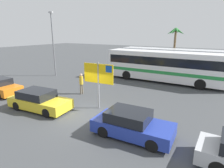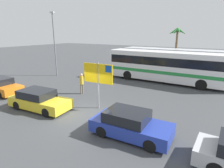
% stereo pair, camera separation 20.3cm
% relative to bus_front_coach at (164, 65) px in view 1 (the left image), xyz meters
% --- Properties ---
extents(ground, '(120.00, 120.00, 0.00)m').
position_rel_bus_front_coach_xyz_m(ground, '(-1.74, -10.86, -1.78)').
color(ground, '#424447').
extents(bus_front_coach, '(12.03, 2.49, 3.17)m').
position_rel_bus_front_coach_xyz_m(bus_front_coach, '(0.00, 0.00, 0.00)').
color(bus_front_coach, white).
rests_on(bus_front_coach, ground).
extents(bus_rear_coach, '(12.03, 2.49, 3.17)m').
position_rel_bus_front_coach_xyz_m(bus_rear_coach, '(-0.11, 3.55, 0.00)').
color(bus_rear_coach, silver).
rests_on(bus_rear_coach, ground).
extents(ferry_sign, '(2.20, 0.21, 3.20)m').
position_rel_bus_front_coach_xyz_m(ferry_sign, '(-1.65, -9.45, 0.54)').
color(ferry_sign, gray).
rests_on(ferry_sign, ground).
extents(car_blue, '(4.07, 1.95, 1.32)m').
position_rel_bus_front_coach_xyz_m(car_blue, '(1.79, -11.59, -1.15)').
color(car_blue, '#23389E').
rests_on(car_blue, ground).
extents(car_yellow, '(4.42, 2.15, 1.32)m').
position_rel_bus_front_coach_xyz_m(car_yellow, '(-5.05, -11.69, -1.15)').
color(car_yellow, yellow).
rests_on(car_yellow, ground).
extents(pedestrian_by_bus, '(0.32, 0.32, 1.77)m').
position_rel_bus_front_coach_xyz_m(pedestrian_by_bus, '(-4.73, -7.66, -0.73)').
color(pedestrian_by_bus, '#706656').
rests_on(pedestrian_by_bus, ground).
extents(lamp_post_left_side, '(0.56, 0.20, 7.31)m').
position_rel_bus_front_coach_xyz_m(lamp_post_left_side, '(-11.96, -3.84, 2.20)').
color(lamp_post_left_side, slate).
rests_on(lamp_post_left_side, ground).
extents(palm_tree_seaside, '(2.70, 2.54, 5.71)m').
position_rel_bus_front_coach_xyz_m(palm_tree_seaside, '(-1.34, 9.80, 2.78)').
color(palm_tree_seaside, brown).
rests_on(palm_tree_seaside, ground).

